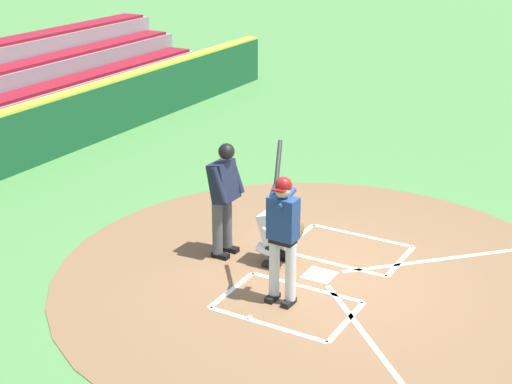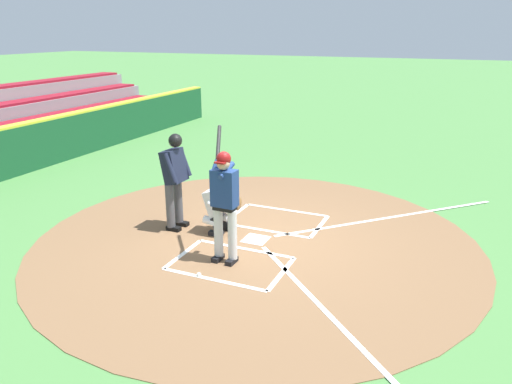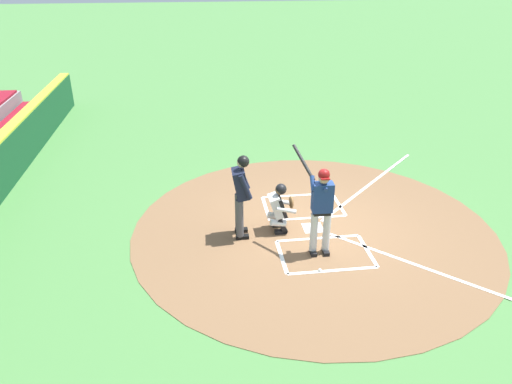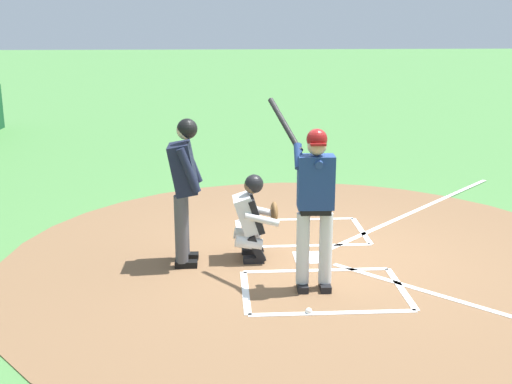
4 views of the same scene
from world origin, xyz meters
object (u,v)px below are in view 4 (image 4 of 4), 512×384
(baseball, at_px, (309,311))
(plate_umpire, at_px, (184,182))
(catcher, at_px, (253,215))
(batter, at_px, (314,197))

(baseball, bearing_deg, plate_umpire, -138.72)
(catcher, distance_m, baseball, 1.83)
(batter, height_order, baseball, batter)
(batter, relative_size, plate_umpire, 1.14)
(catcher, height_order, baseball, catcher)
(batter, distance_m, plate_umpire, 1.73)
(batter, xyz_separation_m, baseball, (0.66, -0.13, -1.06))
(plate_umpire, bearing_deg, batter, 59.29)
(catcher, relative_size, baseball, 15.27)
(plate_umpire, distance_m, baseball, 2.30)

